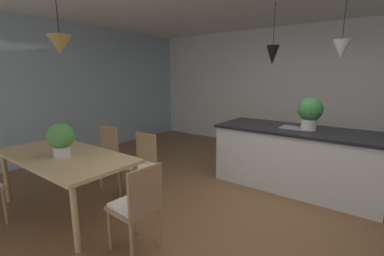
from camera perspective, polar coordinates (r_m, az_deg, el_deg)
name	(u,v)px	position (r m, az deg, el deg)	size (l,w,h in m)	color
ground_plane	(247,217)	(3.41, 12.00, -18.44)	(10.00, 8.40, 0.04)	brown
wall_back_kitchen	(317,91)	(6.10, 25.68, 7.35)	(10.00, 0.12, 2.70)	white
window_wall_left_glazing	(64,91)	(5.92, -26.07, 7.22)	(0.06, 8.40, 2.70)	#9EB7C6
dining_table	(65,160)	(3.56, -26.02, -6.23)	(1.85, 0.91, 0.72)	tan
chair_far_right	(140,163)	(3.72, -11.34, -7.49)	(0.40, 0.40, 0.87)	#A87F56
chair_far_left	(103,153)	(4.35, -18.78, -5.08)	(0.44, 0.44, 0.87)	#A87F56
chair_kitchen_end	(137,205)	(2.61, -11.85, -16.03)	(0.42, 0.42, 0.87)	#A87F56
kitchen_island	(296,157)	(4.23, 21.67, -5.97)	(2.30, 0.94, 0.91)	silver
pendant_over_table	(60,45)	(3.33, -26.83, 15.92)	(0.25, 0.25, 0.81)	black
pendant_over_island_main	(272,55)	(4.19, 17.13, 14.97)	(0.19, 0.19, 0.88)	black
pendant_over_island_aux	(341,49)	(3.98, 29.78, 14.65)	(0.21, 0.21, 0.83)	black
potted_plant_on_island	(310,112)	(4.05, 24.34, 3.27)	(0.34, 0.34, 0.46)	beige
potted_plant_on_table	(61,138)	(3.41, -26.67, -1.99)	(0.30, 0.30, 0.40)	beige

